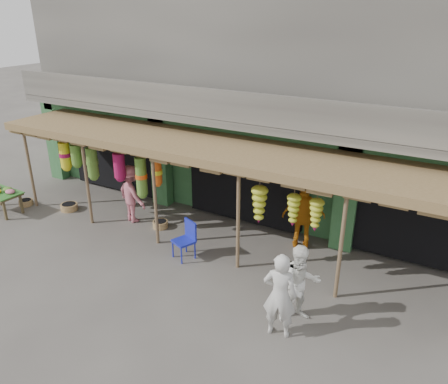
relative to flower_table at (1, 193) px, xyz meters
The scene contains 12 objects.
ground 7.09m from the flower_table, ahead, with size 80.00×80.00×0.00m, color #514C47.
building 9.53m from the flower_table, 40.18° to the left, with size 16.40×6.80×7.00m.
awning 7.31m from the flower_table, 15.00° to the left, with size 14.00×2.70×2.79m.
flower_table is the anchor object (origin of this frame).
blue_chair 6.63m from the flower_table, ahead, with size 0.64×0.64×1.02m.
basket_left 0.91m from the flower_table, 78.64° to the left, with size 0.44×0.44×0.18m, color olive.
basket_mid 2.10m from the flower_table, 34.13° to the left, with size 0.54×0.54×0.21m, color olive.
basket_right 5.27m from the flower_table, 17.83° to the left, with size 0.45×0.45×0.20m, color olive.
person_front 9.87m from the flower_table, ahead, with size 0.67×0.44×1.83m, color beige.
person_right 10.02m from the flower_table, ahead, with size 0.84×0.65×1.72m, color white.
person_vendor 9.40m from the flower_table, 15.67° to the left, with size 1.13×0.47×1.92m, color #C06B12.
person_shopper 4.30m from the flower_table, 21.47° to the left, with size 1.15×0.66×1.78m, color #C16674.
Camera 1 is at (5.33, -8.55, 6.04)m, focal length 35.00 mm.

